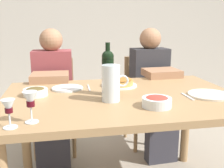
{
  "coord_description": "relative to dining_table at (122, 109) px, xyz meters",
  "views": [
    {
      "loc": [
        -0.37,
        -1.59,
        1.23
      ],
      "look_at": [
        -0.05,
        0.07,
        0.82
      ],
      "focal_mm": 42.76,
      "sensor_mm": 36.0,
      "label": 1
    }
  ],
  "objects": [
    {
      "name": "wine_bottle",
      "position": [
        -0.08,
        0.04,
        0.24
      ],
      "size": [
        0.08,
        0.08,
        0.33
      ],
      "color": "black",
      "rests_on": "dining_table"
    },
    {
      "name": "water_pitcher",
      "position": [
        -0.09,
        -0.1,
        0.19
      ],
      "size": [
        0.16,
        0.11,
        0.22
      ],
      "color": "silver",
      "rests_on": "dining_table"
    },
    {
      "name": "baked_tart",
      "position": [
        0.04,
        0.25,
        0.12
      ],
      "size": [
        0.26,
        0.26,
        0.06
      ],
      "color": "white",
      "rests_on": "dining_table"
    },
    {
      "name": "knife_right_setting",
      "position": [
        -0.19,
        0.23,
        0.09
      ],
      "size": [
        0.02,
        0.18,
        0.0
      ],
      "primitive_type": "cube",
      "rotation": [
        0.0,
        0.0,
        1.54
      ],
      "color": "silver",
      "rests_on": "dining_table"
    },
    {
      "name": "spoon_right_setting",
      "position": [
        -0.49,
        0.23,
        0.09
      ],
      "size": [
        0.03,
        0.16,
        0.0
      ],
      "primitive_type": "cube",
      "rotation": [
        0.0,
        0.0,
        1.69
      ],
      "color": "silver",
      "rests_on": "dining_table"
    },
    {
      "name": "back_wall",
      "position": [
        0.0,
        2.67,
        0.73
      ],
      "size": [
        8.0,
        0.1,
        2.8
      ],
      "primitive_type": "cube",
      "color": "#B2ADA3",
      "rests_on": "ground"
    },
    {
      "name": "dinner_plate_right_setting",
      "position": [
        -0.34,
        0.23,
        0.1
      ],
      "size": [
        0.22,
        0.22,
        0.01
      ],
      "primitive_type": "cylinder",
      "color": "silver",
      "rests_on": "dining_table"
    },
    {
      "name": "diner_right",
      "position": [
        0.46,
        0.68,
        -0.05
      ],
      "size": [
        0.35,
        0.52,
        1.16
      ],
      "rotation": [
        0.0,
        0.0,
        3.19
      ],
      "color": "#2D2D33",
      "rests_on": "ground"
    },
    {
      "name": "salad_bowl",
      "position": [
        0.14,
        -0.26,
        0.12
      ],
      "size": [
        0.16,
        0.16,
        0.06
      ],
      "color": "silver",
      "rests_on": "dining_table"
    },
    {
      "name": "chair_right",
      "position": [
        0.45,
        0.91,
        -0.17
      ],
      "size": [
        0.42,
        0.42,
        0.87
      ],
      "rotation": [
        0.0,
        0.0,
        3.19
      ],
      "color": "#9E7A51",
      "rests_on": "ground"
    },
    {
      "name": "diner_left",
      "position": [
        -0.46,
        0.68,
        -0.05
      ],
      "size": [
        0.35,
        0.51,
        1.16
      ],
      "rotation": [
        0.0,
        0.0,
        3.09
      ],
      "color": "#8E3D42",
      "rests_on": "ground"
    },
    {
      "name": "fork_left_setting",
      "position": [
        0.39,
        -0.11,
        0.09
      ],
      "size": [
        0.02,
        0.16,
        0.0
      ],
      "primitive_type": "cube",
      "rotation": [
        0.0,
        0.0,
        1.58
      ],
      "color": "silver",
      "rests_on": "dining_table"
    },
    {
      "name": "dinner_plate_left_setting",
      "position": [
        0.54,
        -0.11,
        0.1
      ],
      "size": [
        0.27,
        0.27,
        0.01
      ],
      "primitive_type": "cylinder",
      "color": "silver",
      "rests_on": "dining_table"
    },
    {
      "name": "wine_glass_right_diner",
      "position": [
        -0.52,
        -0.37,
        0.2
      ],
      "size": [
        0.07,
        0.07,
        0.15
      ],
      "color": "silver",
      "rests_on": "dining_table"
    },
    {
      "name": "olive_bowl",
      "position": [
        -0.54,
        0.1,
        0.12
      ],
      "size": [
        0.15,
        0.15,
        0.05
      ],
      "color": "white",
      "rests_on": "dining_table"
    },
    {
      "name": "chair_left",
      "position": [
        -0.45,
        0.92,
        -0.17
      ],
      "size": [
        0.42,
        0.42,
        0.87
      ],
      "rotation": [
        0.0,
        0.0,
        3.09
      ],
      "color": "#9E7A51",
      "rests_on": "ground"
    },
    {
      "name": "dining_table",
      "position": [
        0.0,
        0.0,
        0.0
      ],
      "size": [
        1.5,
        1.0,
        0.76
      ],
      "color": "#9E7A51",
      "rests_on": "ground"
    },
    {
      "name": "wine_glass_left_diner",
      "position": [
        -0.61,
        -0.42,
        0.18
      ],
      "size": [
        0.06,
        0.06,
        0.13
      ],
      "color": "silver",
      "rests_on": "dining_table"
    }
  ]
}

